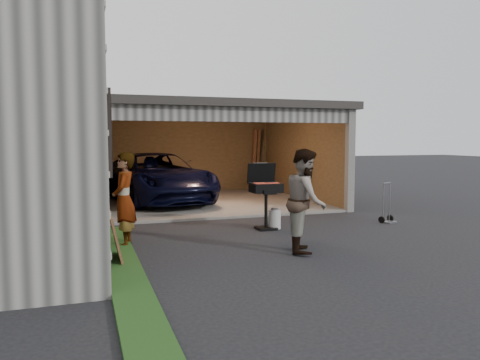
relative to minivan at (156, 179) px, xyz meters
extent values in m
plane|color=black|center=(0.71, -6.90, -0.73)|extent=(80.00, 80.00, 0.00)
cube|color=#193814|center=(-1.54, -7.90, -0.70)|extent=(0.50, 8.00, 0.06)
cube|color=#605E59|center=(1.46, -0.40, -0.70)|extent=(6.50, 6.00, 0.06)
cube|color=#453B20|center=(1.46, 2.53, 0.62)|extent=(6.50, 0.15, 2.70)
cube|color=#453B20|center=(4.63, -0.40, 0.62)|extent=(0.15, 6.00, 2.70)
cube|color=#453B20|center=(-1.72, -0.40, 0.62)|extent=(0.15, 6.00, 2.70)
cube|color=#2D2B28|center=(1.46, -0.40, 2.07)|extent=(6.80, 6.30, 0.20)
cube|color=#474744|center=(1.46, -3.32, 1.79)|extent=(6.50, 0.16, 0.36)
cube|color=silver|center=(1.46, -2.10, 1.89)|extent=(6.00, 2.40, 0.06)
cube|color=#474744|center=(4.61, -3.35, 0.62)|extent=(0.20, 0.18, 2.70)
cube|color=brown|center=(-1.09, 1.80, -0.42)|extent=(0.60, 0.50, 0.50)
cube|color=brown|center=(-1.09, 1.80, 0.06)|extent=(0.50, 0.45, 0.45)
cube|color=brown|center=(3.91, 1.70, -0.37)|extent=(0.55, 0.50, 0.60)
cube|color=#5A2C1F|center=(4.09, 2.30, 0.47)|extent=(0.24, 0.43, 2.20)
imported|color=black|center=(0.00, 0.00, 0.00)|extent=(3.33, 5.58, 1.45)
imported|color=silver|center=(-1.39, -5.58, 0.12)|extent=(0.53, 0.69, 1.69)
imported|color=#4D2A1E|center=(1.51, -6.95, 0.16)|extent=(0.96, 1.05, 1.77)
cube|color=black|center=(1.61, -4.90, -0.70)|extent=(0.40, 0.40, 0.05)
cylinder|color=black|center=(1.61, -4.90, -0.29)|extent=(0.07, 0.07, 0.81)
cube|color=black|center=(1.61, -4.90, 0.17)|extent=(0.63, 0.44, 0.19)
cube|color=#59595B|center=(1.61, -4.90, 0.25)|extent=(0.58, 0.38, 0.01)
cube|color=black|center=(1.61, -4.62, 0.46)|extent=(0.63, 0.11, 0.44)
cylinder|color=beige|center=(1.82, -4.88, -0.53)|extent=(0.31, 0.31, 0.40)
cube|color=#5A2C1F|center=(-1.63, -6.66, -0.30)|extent=(0.22, 0.78, 0.86)
cube|color=gray|center=(4.61, -5.10, -0.71)|extent=(0.35, 0.29, 0.03)
cylinder|color=black|center=(4.41, -5.06, -0.65)|extent=(0.09, 0.16, 0.16)
cylinder|color=black|center=(4.74, -4.94, -0.65)|extent=(0.09, 0.16, 0.16)
cylinder|color=gray|center=(4.45, -5.05, -0.25)|extent=(0.03, 0.03, 0.92)
cylinder|color=gray|center=(4.70, -4.96, -0.25)|extent=(0.03, 0.03, 0.92)
cylinder|color=gray|center=(4.57, -5.00, 0.19)|extent=(0.25, 0.12, 0.03)
camera|label=1|loc=(-2.08, -14.08, 1.20)|focal=35.00mm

